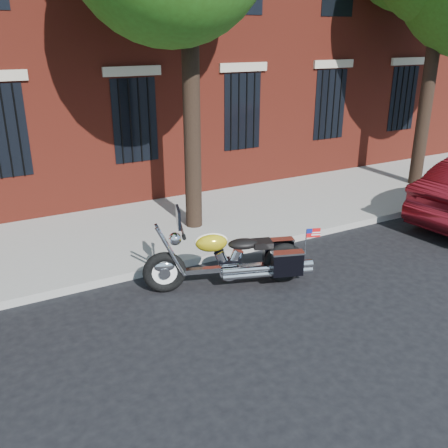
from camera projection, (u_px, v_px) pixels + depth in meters
ground at (241, 291)px, 8.62m from camera, size 120.00×120.00×0.00m
curb at (205, 258)px, 9.72m from camera, size 40.00×0.16×0.15m
sidewalk at (167, 227)px, 11.26m from camera, size 40.00×3.60×0.15m
motorcycle at (234, 260)px, 8.60m from camera, size 2.75×1.47×1.50m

